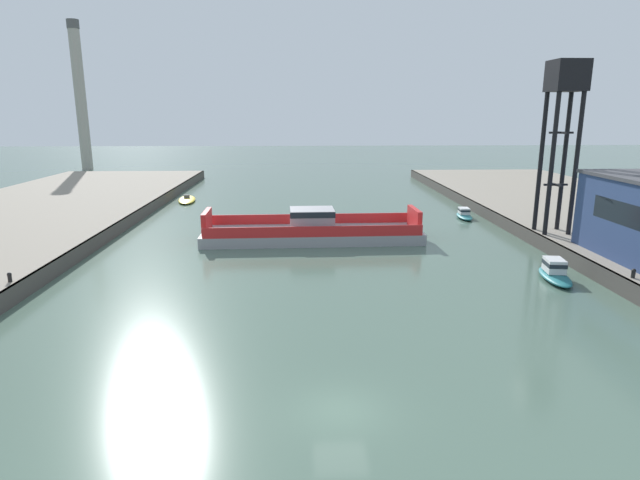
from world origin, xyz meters
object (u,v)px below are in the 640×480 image
at_px(crane_tower, 565,101).
at_px(smokestack_distant_a, 80,92).
at_px(moored_boat_near_left, 464,214).
at_px(moored_boat_mid_left, 187,200).
at_px(moored_boat_near_right, 555,272).
at_px(chain_ferry, 312,230).

distance_m(crane_tower, smokestack_distant_a, 108.94).
xyz_separation_m(moored_boat_near_left, moored_boat_mid_left, (-38.68, 15.01, -0.24)).
bearing_deg(moored_boat_mid_left, moored_boat_near_right, -46.85).
bearing_deg(chain_ferry, moored_boat_mid_left, 125.51).
height_order(moored_boat_near_left, crane_tower, crane_tower).
bearing_deg(smokestack_distant_a, moored_boat_near_left, -41.02).
height_order(moored_boat_near_right, crane_tower, crane_tower).
bearing_deg(crane_tower, moored_boat_mid_left, 145.62).
relative_size(moored_boat_near_right, moored_boat_mid_left, 0.68).
height_order(moored_boat_mid_left, smokestack_distant_a, smokestack_distant_a).
height_order(moored_boat_near_left, smokestack_distant_a, smokestack_distant_a).
distance_m(moored_boat_near_left, smokestack_distant_a, 97.35).
bearing_deg(moored_boat_near_right, smokestack_distant_a, 129.01).
height_order(moored_boat_near_left, moored_boat_near_right, moored_boat_near_right).
height_order(chain_ferry, crane_tower, crane_tower).
bearing_deg(moored_boat_near_left, crane_tower, -73.07).
xyz_separation_m(moored_boat_mid_left, smokestack_distant_a, (-33.58, 47.84, 17.70)).
distance_m(moored_boat_near_left, moored_boat_mid_left, 41.49).
bearing_deg(moored_boat_mid_left, crane_tower, -34.38).
bearing_deg(chain_ferry, smokestack_distant_a, 125.22).
xyz_separation_m(moored_boat_near_left, crane_tower, (4.40, -14.47, 13.88)).
height_order(crane_tower, smokestack_distant_a, smokestack_distant_a).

